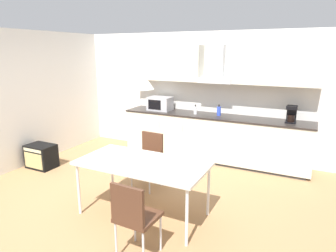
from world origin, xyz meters
name	(u,v)px	position (x,y,z in m)	size (l,w,h in m)	color
ground_plane	(133,200)	(0.00, 0.00, -0.01)	(7.68, 7.28, 0.02)	#9E754C
wall_back	(196,94)	(0.00, 2.48, 1.25)	(6.14, 0.10, 2.51)	silver
wall_left	(5,102)	(-2.61, 0.00, 1.25)	(0.10, 5.83, 2.51)	silver
kitchen_counter	(213,138)	(0.52, 2.12, 0.46)	(3.67, 0.64, 0.91)	#333333
backsplash_tile	(219,98)	(0.52, 2.42, 1.21)	(3.65, 0.02, 0.59)	silver
upper_wall_cabinets	(218,64)	(0.52, 2.26, 1.88)	(3.65, 0.40, 0.71)	beige
microwave	(160,104)	(-0.66, 2.12, 1.05)	(0.48, 0.35, 0.28)	#ADADB2
coffee_maker	(291,114)	(1.92, 2.15, 1.06)	(0.18, 0.19, 0.30)	black
bottle_white	(195,110)	(0.16, 2.06, 0.99)	(0.06, 0.06, 0.19)	white
bottle_blue	(219,111)	(0.61, 2.16, 1.00)	(0.08, 0.08, 0.21)	blue
dining_table	(143,165)	(0.36, -0.29, 0.70)	(1.67, 0.85, 0.74)	silver
chair_near_right	(133,213)	(0.73, -1.09, 0.53)	(0.42, 0.42, 0.87)	#4C2D1E
chair_far_left	(149,154)	(-0.01, 0.51, 0.53)	(0.43, 0.43, 0.87)	#4C2D1E
guitar_amp	(41,156)	(-2.21, 0.29, 0.22)	(0.52, 0.37, 0.44)	black
pendant_lamp	(141,80)	(0.36, -0.29, 1.79)	(0.32, 0.32, 0.22)	silver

